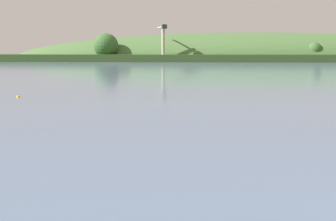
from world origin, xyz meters
The scene contains 3 objects.
far_shoreline_hill centered at (45.70, 271.29, 0.27)m, with size 410.98×112.38×36.92m.
dockside_crane centered at (-7.92, 239.62, 10.91)m, with size 6.46×16.67×21.79m.
mooring_buoy_far_upstream centered at (-25.30, 53.59, 0.00)m, with size 0.48×0.48×0.56m.
Camera 1 is at (-4.99, -0.86, 6.15)m, focal length 43.25 mm.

